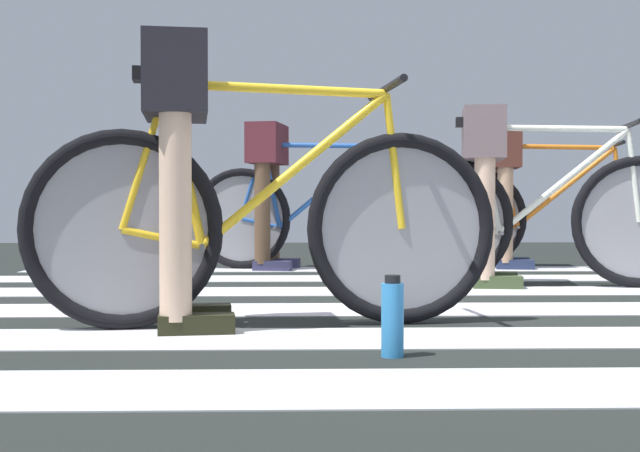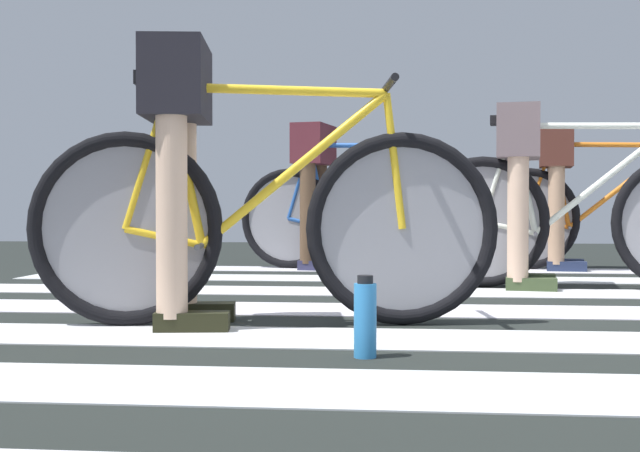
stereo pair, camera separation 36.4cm
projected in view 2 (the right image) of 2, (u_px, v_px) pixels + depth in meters
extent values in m
cube|color=black|center=(498.00, 324.00, 3.13)|extent=(18.00, 14.00, 0.02)
cube|color=silver|center=(525.00, 391.00, 1.94)|extent=(5.20, 0.44, 0.00)
cube|color=silver|center=(555.00, 341.00, 2.66)|extent=(5.20, 0.44, 0.00)
cube|color=silver|center=(477.00, 311.00, 3.44)|extent=(5.20, 0.44, 0.00)
cube|color=silver|center=(466.00, 293.00, 4.19)|extent=(5.20, 0.44, 0.00)
cube|color=silver|center=(441.00, 279.00, 4.97)|extent=(5.20, 0.44, 0.00)
cube|color=silver|center=(447.00, 270.00, 5.70)|extent=(5.20, 0.44, 0.00)
torus|color=black|center=(125.00, 229.00, 3.01)|extent=(0.72, 0.15, 0.72)
torus|color=black|center=(402.00, 229.00, 3.04)|extent=(0.72, 0.15, 0.72)
cylinder|color=gray|center=(125.00, 229.00, 3.01)|extent=(0.60, 0.08, 0.61)
cylinder|color=gray|center=(402.00, 229.00, 3.04)|extent=(0.60, 0.08, 0.61)
cylinder|color=yellow|center=(278.00, 90.00, 3.01)|extent=(0.80, 0.14, 0.05)
cylinder|color=yellow|center=(294.00, 169.00, 3.02)|extent=(0.70, 0.12, 0.59)
cylinder|color=yellow|center=(185.00, 166.00, 3.01)|extent=(0.16, 0.05, 0.59)
cylinder|color=yellow|center=(164.00, 237.00, 3.01)|extent=(0.29, 0.06, 0.09)
cylinder|color=yellow|center=(147.00, 158.00, 3.00)|extent=(0.19, 0.05, 0.53)
cylinder|color=yellow|center=(394.00, 161.00, 3.03)|extent=(0.09, 0.04, 0.50)
cube|color=black|center=(169.00, 79.00, 3.00)|extent=(0.25, 0.12, 0.05)
cylinder|color=black|center=(386.00, 88.00, 3.03)|extent=(0.09, 0.52, 0.03)
cylinder|color=#4C4C51|center=(202.00, 245.00, 3.02)|extent=(0.06, 0.34, 0.02)
cylinder|color=beige|center=(182.00, 185.00, 3.15)|extent=(0.11, 0.11, 0.95)
cylinder|color=beige|center=(172.00, 183.00, 2.87)|extent=(0.11, 0.11, 0.95)
cube|color=black|center=(177.00, 82.00, 3.00)|extent=(0.27, 0.43, 0.28)
cube|color=black|center=(201.00, 312.00, 3.16)|extent=(0.27, 0.13, 0.07)
cube|color=black|center=(192.00, 322.00, 2.88)|extent=(0.27, 0.13, 0.07)
torus|color=black|center=(482.00, 222.00, 4.47)|extent=(0.72, 0.16, 0.72)
cylinder|color=gray|center=(482.00, 222.00, 4.47)|extent=(0.60, 0.10, 0.61)
cylinder|color=white|center=(591.00, 126.00, 4.32)|extent=(0.80, 0.16, 0.05)
cylinder|color=white|center=(602.00, 181.00, 4.32)|extent=(0.70, 0.14, 0.59)
cylinder|color=white|center=(524.00, 179.00, 4.41)|extent=(0.16, 0.06, 0.59)
cylinder|color=white|center=(509.00, 228.00, 4.44)|extent=(0.29, 0.07, 0.09)
cylinder|color=white|center=(498.00, 174.00, 4.45)|extent=(0.19, 0.05, 0.53)
cube|color=black|center=(513.00, 120.00, 4.42)|extent=(0.25, 0.13, 0.05)
cylinder|color=#4C4C51|center=(535.00, 233.00, 4.41)|extent=(0.07, 0.34, 0.02)
cylinder|color=beige|center=(519.00, 197.00, 4.56)|extent=(0.11, 0.11, 0.89)
cylinder|color=beige|center=(518.00, 196.00, 4.29)|extent=(0.11, 0.11, 0.89)
cube|color=#6B5A5E|center=(519.00, 133.00, 4.42)|extent=(0.28, 0.44, 0.28)
cube|color=#39492A|center=(531.00, 280.00, 4.55)|extent=(0.27, 0.14, 0.07)
cube|color=#39492A|center=(531.00, 284.00, 4.28)|extent=(0.27, 0.14, 0.07)
torus|color=black|center=(288.00, 219.00, 5.87)|extent=(0.71, 0.20, 0.72)
torus|color=black|center=(430.00, 219.00, 5.57)|extent=(0.71, 0.20, 0.72)
cylinder|color=gray|center=(288.00, 219.00, 5.87)|extent=(0.60, 0.13, 0.61)
cylinder|color=gray|center=(430.00, 219.00, 5.57)|extent=(0.60, 0.13, 0.61)
cylinder|color=#275AB0|center=(365.00, 145.00, 5.69)|extent=(0.79, 0.19, 0.05)
cylinder|color=#275AB0|center=(373.00, 187.00, 5.68)|extent=(0.69, 0.17, 0.59)
cylinder|color=#275AB0|center=(318.00, 186.00, 5.80)|extent=(0.16, 0.06, 0.59)
cylinder|color=#275AB0|center=(307.00, 223.00, 5.83)|extent=(0.29, 0.08, 0.09)
cylinder|color=#275AB0|center=(299.00, 182.00, 5.84)|extent=(0.19, 0.06, 0.53)
cylinder|color=#275AB0|center=(426.00, 182.00, 5.57)|extent=(0.09, 0.05, 0.50)
cube|color=black|center=(310.00, 141.00, 5.81)|extent=(0.25, 0.14, 0.05)
cylinder|color=black|center=(422.00, 143.00, 5.57)|extent=(0.13, 0.51, 0.03)
cylinder|color=#4C4C51|center=(326.00, 227.00, 5.79)|extent=(0.09, 0.34, 0.02)
cylinder|color=brown|center=(320.00, 197.00, 5.94)|extent=(0.11, 0.11, 0.93)
cylinder|color=brown|center=(308.00, 196.00, 5.67)|extent=(0.11, 0.11, 0.93)
cube|color=#56212A|center=(314.00, 145.00, 5.80)|extent=(0.30, 0.45, 0.28)
cube|color=#2F2F4F|center=(329.00, 263.00, 5.93)|extent=(0.27, 0.15, 0.07)
cube|color=#2F2F4F|center=(317.00, 266.00, 5.66)|extent=(0.27, 0.15, 0.07)
torus|color=black|center=(528.00, 219.00, 5.78)|extent=(0.72, 0.16, 0.72)
cylinder|color=gray|center=(528.00, 219.00, 5.78)|extent=(0.60, 0.10, 0.61)
cylinder|color=orange|center=(612.00, 145.00, 5.63)|extent=(0.80, 0.15, 0.05)
cylinder|color=orange|center=(621.00, 187.00, 5.62)|extent=(0.70, 0.14, 0.59)
cylinder|color=orange|center=(560.00, 186.00, 5.72)|extent=(0.16, 0.06, 0.59)
cylinder|color=orange|center=(548.00, 223.00, 5.74)|extent=(0.29, 0.07, 0.09)
cylinder|color=orange|center=(539.00, 182.00, 5.75)|extent=(0.19, 0.05, 0.53)
cube|color=black|center=(552.00, 140.00, 5.73)|extent=(0.25, 0.12, 0.05)
cylinder|color=#4C4C51|center=(569.00, 227.00, 5.71)|extent=(0.07, 0.34, 0.02)
cylinder|color=tan|center=(555.00, 198.00, 5.86)|extent=(0.11, 0.11, 0.91)
cylinder|color=tan|center=(556.00, 198.00, 5.59)|extent=(0.11, 0.11, 0.91)
cube|color=#532921|center=(556.00, 147.00, 5.72)|extent=(0.28, 0.44, 0.28)
cube|color=navy|center=(565.00, 264.00, 5.86)|extent=(0.27, 0.14, 0.07)
cube|color=navy|center=(567.00, 267.00, 5.59)|extent=(0.27, 0.14, 0.07)
cylinder|color=#338DDA|center=(365.00, 321.00, 2.39)|extent=(0.07, 0.07, 0.22)
cylinder|color=black|center=(365.00, 279.00, 2.38)|extent=(0.05, 0.05, 0.02)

